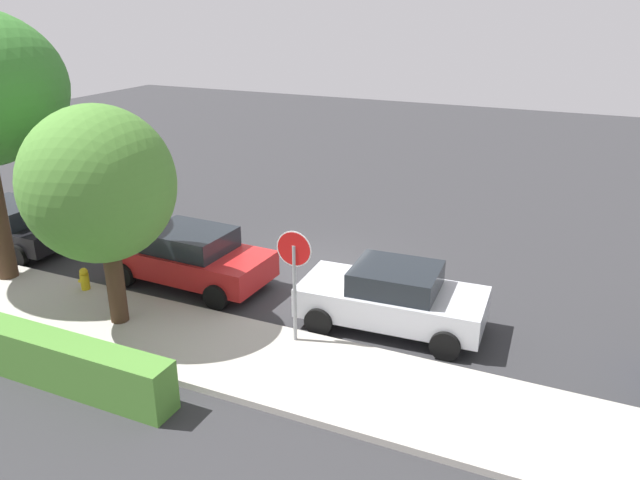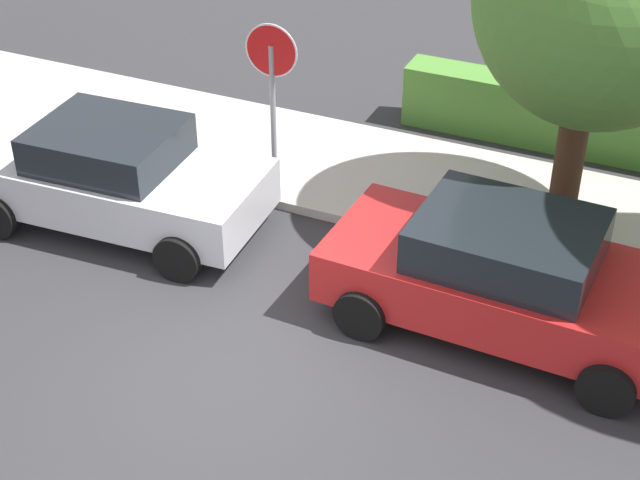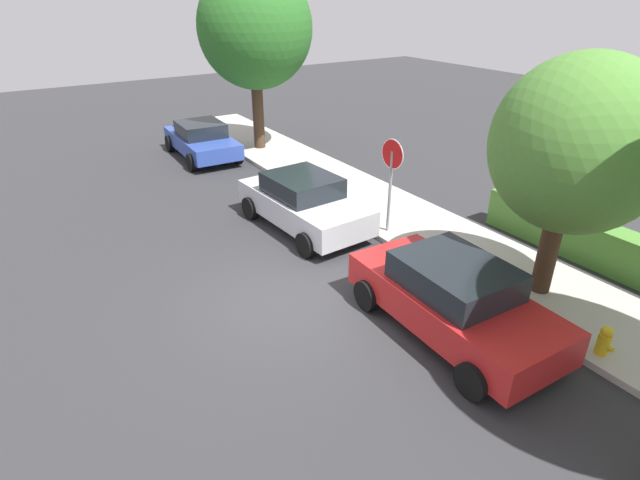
{
  "view_description": "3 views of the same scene",
  "coord_description": "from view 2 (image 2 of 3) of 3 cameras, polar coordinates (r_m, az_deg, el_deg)",
  "views": [
    {
      "loc": [
        -6.58,
        14.26,
        6.97
      ],
      "look_at": [
        -0.64,
        1.23,
        1.42
      ],
      "focal_mm": 35.0,
      "sensor_mm": 36.0,
      "label": 1
    },
    {
      "loc": [
        4.48,
        -7.24,
        7.49
      ],
      "look_at": [
        0.38,
        1.84,
        0.81
      ],
      "focal_mm": 55.0,
      "sensor_mm": 36.0,
      "label": 2
    },
    {
      "loc": [
        7.84,
        -4.19,
        5.96
      ],
      "look_at": [
        -0.19,
        1.0,
        1.08
      ],
      "focal_mm": 28.0,
      "sensor_mm": 36.0,
      "label": 3
    }
  ],
  "objects": [
    {
      "name": "ground_plane",
      "position": [
        11.34,
        -5.62,
        -7.69
      ],
      "size": [
        60.0,
        60.0,
        0.0
      ],
      "primitive_type": "plane",
      "color": "#2D2D30"
    },
    {
      "name": "sidewalk_curb",
      "position": [
        14.82,
        3.36,
        3.72
      ],
      "size": [
        32.0,
        2.72,
        0.14
      ],
      "primitive_type": "cube",
      "color": "#B2ADA3",
      "rests_on": "ground_plane"
    },
    {
      "name": "parked_car_red",
      "position": [
        11.69,
        10.75,
        -1.98
      ],
      "size": [
        4.32,
        2.19,
        1.5
      ],
      "color": "red",
      "rests_on": "ground_plane"
    },
    {
      "name": "front_yard_hedge",
      "position": [
        15.92,
        17.02,
        6.24
      ],
      "size": [
        6.9,
        0.66,
        1.01
      ],
      "color": "#4C8433",
      "rests_on": "ground_plane"
    },
    {
      "name": "parked_car_silver",
      "position": [
        13.74,
        -11.82,
        3.69
      ],
      "size": [
        4.2,
        2.21,
        1.49
      ],
      "color": "silver",
      "rests_on": "ground_plane"
    },
    {
      "name": "stop_sign",
      "position": [
        13.7,
        -2.8,
        9.25
      ],
      "size": [
        0.77,
        0.08,
        2.62
      ],
      "color": "gray",
      "rests_on": "ground_plane"
    }
  ]
}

